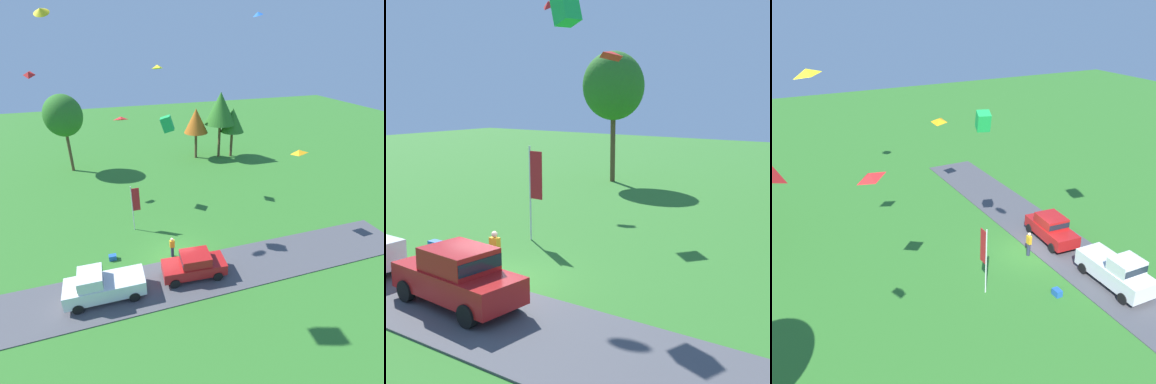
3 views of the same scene
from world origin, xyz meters
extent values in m
plane|color=#337528|center=(0.00, 0.00, 0.00)|extent=(120.00, 120.00, 0.00)
cube|color=#4C4C51|center=(0.00, -2.40, 0.03)|extent=(36.00, 4.40, 0.06)
cube|color=white|center=(-5.26, -2.45, 0.90)|extent=(5.03, 1.97, 1.00)
cube|color=white|center=(-6.06, -2.44, 1.80)|extent=(1.53, 1.78, 0.80)
cube|color=#19232D|center=(-6.06, -2.44, 1.80)|extent=(1.55, 1.75, 0.44)
cylinder|color=black|center=(-6.97, -3.33, 0.40)|extent=(0.68, 0.25, 0.68)
cylinder|color=black|center=(-6.94, -1.52, 0.40)|extent=(0.68, 0.25, 0.68)
cylinder|color=black|center=(-3.57, -3.38, 0.40)|extent=(0.68, 0.25, 0.68)
cylinder|color=black|center=(-3.54, -1.57, 0.40)|extent=(0.68, 0.25, 0.68)
cube|color=red|center=(0.74, -2.30, 0.80)|extent=(4.52, 2.12, 0.80)
cube|color=red|center=(0.84, -2.31, 1.55)|extent=(2.12, 1.78, 0.70)
cube|color=#19232D|center=(0.84, -2.31, 1.55)|extent=(2.15, 1.75, 0.38)
cylinder|color=black|center=(-0.82, -3.05, 0.40)|extent=(0.70, 0.29, 0.68)
cylinder|color=black|center=(-0.69, -1.34, 0.40)|extent=(0.70, 0.29, 0.68)
cylinder|color=black|center=(2.17, -3.27, 0.40)|extent=(0.70, 0.29, 0.68)
cylinder|color=black|center=(2.29, -1.56, 0.40)|extent=(0.70, 0.29, 0.68)
cylinder|color=#2D334C|center=(-0.17, 0.24, 0.44)|extent=(0.24, 0.24, 0.88)
cube|color=orange|center=(-0.17, 0.24, 1.18)|extent=(0.36, 0.22, 0.60)
sphere|color=beige|center=(-0.17, 0.24, 1.60)|extent=(0.22, 0.22, 0.22)
cylinder|color=silver|center=(-2.44, 4.82, 2.10)|extent=(0.08, 0.08, 4.20)
cube|color=red|center=(-2.09, 4.82, 2.94)|extent=(0.64, 0.04, 2.10)
cube|color=blue|center=(-4.60, 1.25, 0.20)|extent=(0.56, 0.40, 0.40)
pyramid|color=red|center=(-2.15, 11.00, 8.40)|extent=(1.06, 1.14, 0.58)
cube|color=green|center=(0.55, 3.50, 9.47)|extent=(1.21, 1.02, 1.23)
pyramid|color=orange|center=(10.99, 1.70, 6.82)|extent=(1.44, 1.42, 0.53)
pyramid|color=yellow|center=(1.88, 12.61, 12.66)|extent=(0.98, 1.21, 0.52)
camera|label=1|loc=(-4.32, -17.71, 14.98)|focal=28.00mm
camera|label=2|loc=(12.74, -12.77, 6.46)|focal=50.00mm
camera|label=3|loc=(-21.32, 15.82, 16.14)|focal=42.00mm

